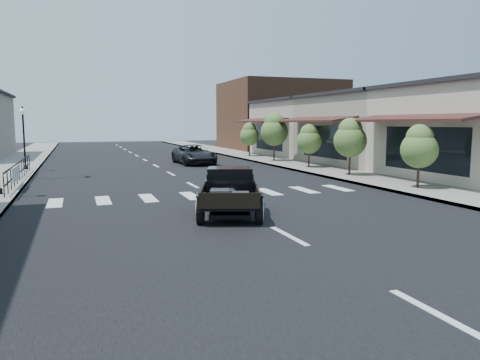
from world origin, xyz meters
name	(u,v)px	position (x,y,z in m)	size (l,w,h in m)	color
ground	(247,214)	(0.00, 0.00, 0.00)	(120.00, 120.00, 0.00)	black
road	(161,169)	(0.00, 15.00, 0.01)	(14.00, 80.00, 0.02)	black
road_markings	(179,178)	(0.00, 10.00, 0.00)	(12.00, 60.00, 0.06)	silver
sidewalk_left	(6,173)	(-8.50, 15.00, 0.07)	(3.00, 80.00, 0.15)	gray
sidewalk_right	(289,164)	(8.50, 15.00, 0.07)	(3.00, 80.00, 0.15)	gray
storefront_mid	(391,131)	(15.00, 13.00, 2.25)	(10.00, 9.00, 4.50)	gray
storefront_far	(323,129)	(15.00, 22.00, 2.25)	(10.00, 9.00, 4.50)	#B9AE9C
far_building_right	(280,116)	(15.50, 32.00, 3.50)	(11.00, 10.00, 7.00)	brown
railing	(19,170)	(-7.30, 10.00, 0.65)	(0.08, 10.00, 1.00)	black
banner	(16,179)	(-7.22, 8.00, 0.45)	(0.04, 2.20, 0.60)	silver
lamp_post_c	(24,138)	(-7.60, 16.00, 1.94)	(0.36, 0.36, 3.58)	black
small_tree_a	(419,157)	(8.30, 2.29, 1.39)	(1.49, 1.49, 2.48)	#4B6B31
small_tree_b	(350,147)	(8.30, 7.37, 1.54)	(1.67, 1.67, 2.78)	#4B6B31
small_tree_c	(309,146)	(8.30, 11.79, 1.39)	(1.48, 1.48, 2.47)	#4B6B31
small_tree_d	(274,138)	(8.30, 16.99, 1.76)	(1.93, 1.93, 3.21)	#4B6B31
small_tree_e	(249,140)	(8.30, 21.96, 1.43)	(1.53, 1.53, 2.55)	#4B6B31
hotrod_pickup	(230,191)	(-0.47, 0.19, 0.72)	(1.95, 4.18, 1.45)	black
second_car	(194,155)	(2.66, 17.49, 0.65)	(2.16, 4.69, 1.30)	black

